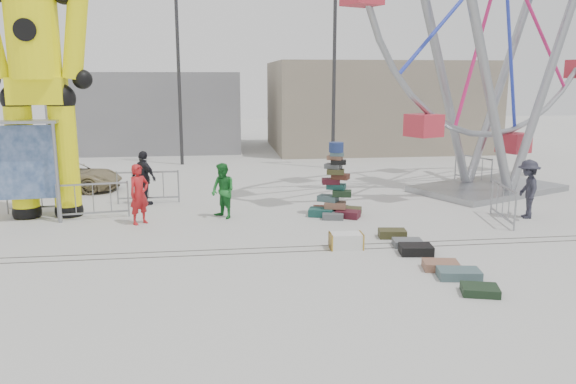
{
  "coord_description": "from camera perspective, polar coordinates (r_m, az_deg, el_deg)",
  "views": [
    {
      "loc": [
        -2.38,
        -12.29,
        4.16
      ],
      "look_at": [
        -0.57,
        1.64,
        1.27
      ],
      "focal_mm": 35.0,
      "sensor_mm": 36.0,
      "label": 1
    }
  ],
  "objects": [
    {
      "name": "building_right",
      "position": [
        33.66,
        8.88,
        8.67
      ],
      "size": [
        12.0,
        8.0,
        5.0
      ],
      "primitive_type": "cube",
      "color": "gray",
      "rests_on": "ground"
    },
    {
      "name": "steamer_trunk",
      "position": [
        13.96,
        5.92,
        -4.96
      ],
      "size": [
        0.82,
        0.49,
        0.38
      ],
      "primitive_type": "cube",
      "rotation": [
        0.0,
        0.0,
        -0.03
      ],
      "color": "silver",
      "rests_on": "ground"
    },
    {
      "name": "barricade_wheel_back",
      "position": [
        23.54,
        18.26,
        2.22
      ],
      "size": [
        0.71,
        1.93,
        1.1
      ],
      "primitive_type": null,
      "rotation": [
        0.0,
        0.0,
        -1.26
      ],
      "color": "gray",
      "rests_on": "ground"
    },
    {
      "name": "row_case_1",
      "position": [
        14.39,
        12.05,
        -5.09
      ],
      "size": [
        0.77,
        0.59,
        0.17
      ],
      "primitive_type": "cube",
      "rotation": [
        0.0,
        0.0,
        -0.11
      ],
      "color": "#5A5F62",
      "rests_on": "ground"
    },
    {
      "name": "pedestrian_red",
      "position": [
        16.57,
        -14.88,
        -0.23
      ],
      "size": [
        0.75,
        0.73,
        1.74
      ],
      "primitive_type": "imported",
      "rotation": [
        0.0,
        0.0,
        0.73
      ],
      "color": "#AE181C",
      "rests_on": "ground"
    },
    {
      "name": "lamp_post_left",
      "position": [
        27.33,
        -10.85,
        12.1
      ],
      "size": [
        1.41,
        0.25,
        8.0
      ],
      "color": "#2D2D30",
      "rests_on": "ground"
    },
    {
      "name": "barricade_dummy_b",
      "position": [
        17.64,
        -19.17,
        -0.83
      ],
      "size": [
        1.99,
        0.38,
        1.1
      ],
      "primitive_type": null,
      "rotation": [
        0.0,
        0.0,
        0.14
      ],
      "color": "gray",
      "rests_on": "ground"
    },
    {
      "name": "pedestrian_green",
      "position": [
        16.8,
        -6.62,
        0.11
      ],
      "size": [
        0.98,
        1.02,
        1.66
      ],
      "primitive_type": "imported",
      "rotation": [
        0.0,
        0.0,
        -0.93
      ],
      "color": "#1C7029",
      "rests_on": "ground"
    },
    {
      "name": "row_case_3",
      "position": [
        12.88,
        15.25,
        -7.2
      ],
      "size": [
        0.84,
        0.65,
        0.19
      ],
      "primitive_type": "cube",
      "rotation": [
        0.0,
        0.0,
        -0.19
      ],
      "color": "#8E5E48",
      "rests_on": "ground"
    },
    {
      "name": "barricade_dummy_c",
      "position": [
        19.32,
        -14.02,
        0.51
      ],
      "size": [
        2.0,
        0.12,
        1.1
      ],
      "primitive_type": null,
      "rotation": [
        0.0,
        0.0,
        0.01
      ],
      "color": "gray",
      "rests_on": "ground"
    },
    {
      "name": "parked_suv",
      "position": [
        22.38,
        -21.35,
        1.49
      ],
      "size": [
        4.08,
        2.47,
        1.06
      ],
      "primitive_type": "imported",
      "rotation": [
        0.0,
        0.0,
        1.37
      ],
      "color": "#8D7E5B",
      "rests_on": "ground"
    },
    {
      "name": "ground",
      "position": [
        13.19,
        3.4,
        -6.78
      ],
      "size": [
        90.0,
        90.0,
        0.0
      ],
      "primitive_type": "plane",
      "color": "#9E9E99",
      "rests_on": "ground"
    },
    {
      "name": "row_case_5",
      "position": [
        11.72,
        18.92,
        -9.4
      ],
      "size": [
        0.82,
        0.71,
        0.17
      ],
      "primitive_type": "cube",
      "rotation": [
        0.0,
        0.0,
        -0.29
      ],
      "color": "black",
      "rests_on": "ground"
    },
    {
      "name": "row_case_2",
      "position": [
        13.81,
        12.87,
        -5.71
      ],
      "size": [
        0.83,
        0.62,
        0.23
      ],
      "primitive_type": "cube",
      "rotation": [
        0.0,
        0.0,
        -0.12
      ],
      "color": "black",
      "rests_on": "ground"
    },
    {
      "name": "row_case_4",
      "position": [
        12.45,
        16.98,
        -7.95
      ],
      "size": [
        0.95,
        0.65,
        0.2
      ],
      "primitive_type": "cube",
      "rotation": [
        0.0,
        0.0,
        -0.17
      ],
      "color": "#486367",
      "rests_on": "ground"
    },
    {
      "name": "lamp_post_right",
      "position": [
        25.87,
        4.92,
        12.3
      ],
      "size": [
        1.41,
        0.25,
        8.0
      ],
      "color": "#2D2D30",
      "rests_on": "ground"
    },
    {
      "name": "pedestrian_grey",
      "position": [
        18.18,
        23.18,
        0.28
      ],
      "size": [
        0.93,
        1.27,
        1.76
      ],
      "primitive_type": "imported",
      "rotation": [
        0.0,
        0.0,
        -1.84
      ],
      "color": "#22232E",
      "rests_on": "ground"
    },
    {
      "name": "barricade_wheel_front",
      "position": [
        17.47,
        20.99,
        -1.08
      ],
      "size": [
        0.43,
        1.99,
        1.1
      ],
      "primitive_type": null,
      "rotation": [
        0.0,
        0.0,
        1.41
      ],
      "color": "gray",
      "rests_on": "ground"
    },
    {
      "name": "track_line_far",
      "position": [
        14.12,
        2.64,
        -5.5
      ],
      "size": [
        40.0,
        0.04,
        0.01
      ],
      "primitive_type": "cube",
      "color": "#47443F",
      "rests_on": "ground"
    },
    {
      "name": "row_case_0",
      "position": [
        15.08,
        10.55,
        -4.17
      ],
      "size": [
        0.76,
        0.55,
        0.22
      ],
      "primitive_type": "cube",
      "rotation": [
        0.0,
        0.0,
        -0.14
      ],
      "color": "#3E3C1F",
      "rests_on": "ground"
    },
    {
      "name": "suitcase_tower",
      "position": [
        17.09,
        4.83,
        -0.34
      ],
      "size": [
        1.75,
        1.45,
        2.25
      ],
      "rotation": [
        0.0,
        0.0,
        -0.37
      ],
      "color": "#194D48",
      "rests_on": "ground"
    },
    {
      "name": "barricade_dummy_a",
      "position": [
        19.06,
        -23.77,
        -0.29
      ],
      "size": [
        2.0,
        0.27,
        1.1
      ],
      "primitive_type": null,
      "rotation": [
        0.0,
        0.0,
        0.09
      ],
      "color": "gray",
      "rests_on": "ground"
    },
    {
      "name": "track_line_near",
      "position": [
        13.75,
        2.93,
        -5.99
      ],
      "size": [
        40.0,
        0.04,
        0.01
      ],
      "primitive_type": "cube",
      "color": "#47443F",
      "rests_on": "ground"
    },
    {
      "name": "building_left",
      "position": [
        34.53,
        -13.55,
        8.06
      ],
      "size": [
        10.0,
        8.0,
        4.4
      ],
      "primitive_type": "cube",
      "color": "gray",
      "rests_on": "ground"
    },
    {
      "name": "crash_test_dummy",
      "position": [
        18.06,
        -24.24,
        11.16
      ],
      "size": [
        3.24,
        1.44,
        8.21
      ],
      "rotation": [
        0.0,
        0.0,
        0.02
      ],
      "color": "black",
      "rests_on": "ground"
    },
    {
      "name": "pedestrian_black",
      "position": [
        19.0,
        -14.41,
        1.37
      ],
      "size": [
        1.07,
        1.03,
        1.8
      ],
      "primitive_type": "imported",
      "rotation": [
        0.0,
        0.0,
        2.4
      ],
      "color": "black",
      "rests_on": "ground"
    }
  ]
}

